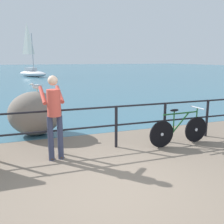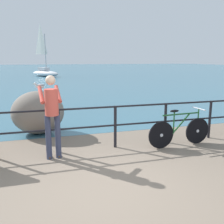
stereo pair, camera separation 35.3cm
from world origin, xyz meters
TOP-DOWN VIEW (x-y plane):
  - ground_plane at (0.00, 20.00)m, footprint 120.00×120.00m
  - sea_surface at (0.00, 48.10)m, footprint 120.00×90.00m
  - promenade_railing at (0.00, 1.88)m, footprint 9.35×0.07m
  - bicycle at (2.21, 1.53)m, footprint 1.70×0.48m
  - person_at_railing at (-0.81, 1.60)m, footprint 0.48×0.65m
  - breakwater_boulder_main at (-1.11, 3.62)m, footprint 1.47×1.26m
  - seagull at (-1.02, 3.71)m, footprint 0.34×0.16m
  - sailboat at (-0.21, 27.81)m, footprint 3.65×4.32m

SIDE VIEW (x-z plane):
  - ground_plane at x=0.00m, z-range -0.10..0.00m
  - sea_surface at x=0.00m, z-range 0.00..0.01m
  - bicycle at x=2.21m, z-range -0.07..0.85m
  - breakwater_boulder_main at x=-1.11m, z-range 0.00..1.22m
  - promenade_railing at x=0.00m, z-range 0.12..1.15m
  - sailboat at x=-0.21m, z-range -2.37..3.79m
  - person_at_railing at x=-0.81m, z-range 0.10..1.88m
  - seagull at x=-1.02m, z-range 1.24..1.48m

